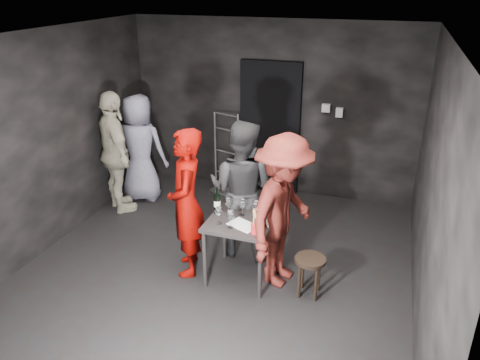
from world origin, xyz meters
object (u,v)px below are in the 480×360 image
(woman_black, at_px, (241,179))
(bystander_cream, at_px, (114,141))
(man_maroon, at_px, (284,199))
(bystander_grey, at_px, (140,143))
(wine_bottle, at_px, (217,203))
(breadstick_cup, at_px, (255,222))
(stool, at_px, (310,266))
(hand_truck, at_px, (226,177))
(server_red, at_px, (186,191))
(tasting_table, at_px, (241,228))

(woman_black, height_order, bystander_cream, bystander_cream)
(bystander_cream, bearing_deg, man_maroon, -158.34)
(bystander_grey, bearing_deg, wine_bottle, 139.39)
(breadstick_cup, bearing_deg, woman_black, 117.97)
(bystander_cream, xyz_separation_m, bystander_grey, (0.13, 0.47, -0.16))
(wine_bottle, bearing_deg, bystander_grey, 141.03)
(bystander_cream, distance_m, wine_bottle, 2.20)
(stool, height_order, woman_black, woman_black)
(stool, distance_m, man_maroon, 0.78)
(woman_black, bearing_deg, bystander_cream, -11.74)
(hand_truck, height_order, breadstick_cup, hand_truck)
(woman_black, height_order, man_maroon, man_maroon)
(woman_black, distance_m, bystander_grey, 2.21)
(server_red, xyz_separation_m, wine_bottle, (0.33, 0.12, -0.16))
(bystander_cream, bearing_deg, server_red, -172.89)
(wine_bottle, bearing_deg, man_maroon, 0.28)
(tasting_table, xyz_separation_m, server_red, (-0.64, -0.05, 0.38))
(hand_truck, height_order, server_red, server_red)
(bystander_grey, height_order, breadstick_cup, bystander_grey)
(server_red, xyz_separation_m, man_maroon, (1.09, 0.13, 0.01))
(wine_bottle, bearing_deg, tasting_table, -13.81)
(tasting_table, xyz_separation_m, bystander_grey, (-2.13, 1.55, 0.27))
(server_red, xyz_separation_m, breadstick_cup, (0.87, -0.18, -0.15))
(tasting_table, height_order, wine_bottle, wine_bottle)
(breadstick_cup, bearing_deg, man_maroon, 53.86)
(bystander_cream, bearing_deg, woman_black, -152.89)
(stool, height_order, bystander_grey, bystander_grey)
(tasting_table, height_order, woman_black, woman_black)
(tasting_table, bearing_deg, wine_bottle, 166.19)
(hand_truck, bearing_deg, woman_black, -46.84)
(hand_truck, xyz_separation_m, bystander_grey, (-1.14, -0.69, 0.69))
(hand_truck, relative_size, stool, 2.74)
(bystander_cream, bearing_deg, stool, -158.99)
(server_red, distance_m, bystander_grey, 2.19)
(hand_truck, distance_m, man_maroon, 2.72)
(hand_truck, distance_m, bystander_grey, 1.50)
(hand_truck, distance_m, tasting_table, 2.48)
(breadstick_cup, bearing_deg, wine_bottle, 150.82)
(server_red, relative_size, bystander_cream, 0.95)
(wine_bottle, xyz_separation_m, breadstick_cup, (0.54, -0.30, 0.01))
(man_maroon, relative_size, bystander_cream, 0.96)
(hand_truck, distance_m, bystander_cream, 1.92)
(hand_truck, xyz_separation_m, man_maroon, (1.45, -2.15, 0.82))
(server_red, height_order, breadstick_cup, server_red)
(stool, xyz_separation_m, server_red, (-1.45, 0.04, 0.66))
(woman_black, relative_size, bystander_grey, 1.09)
(breadstick_cup, bearing_deg, tasting_table, 135.88)
(hand_truck, relative_size, wine_bottle, 4.06)
(woman_black, height_order, wine_bottle, woman_black)
(bystander_grey, relative_size, breadstick_cup, 6.13)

